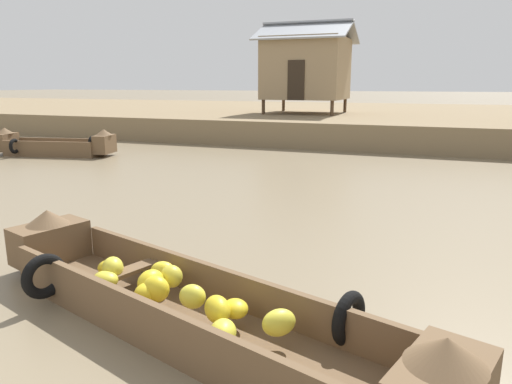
# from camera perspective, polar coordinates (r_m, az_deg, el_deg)

# --- Properties ---
(ground_plane) EXTENTS (300.00, 300.00, 0.00)m
(ground_plane) POSITION_cam_1_polar(r_m,az_deg,el_deg) (10.95, 0.81, -0.08)
(ground_plane) COLOR #7A6B51
(riverbank_strip) EXTENTS (160.00, 20.00, 1.01)m
(riverbank_strip) POSITION_cam_1_polar(r_m,az_deg,el_deg) (27.73, 13.48, 8.54)
(riverbank_strip) COLOR #7F6B4C
(riverbank_strip) RESTS_ON ground
(banana_boat) EXTENTS (5.76, 2.62, 0.82)m
(banana_boat) POSITION_cam_1_polar(r_m,az_deg,el_deg) (5.04, -9.08, -12.93)
(banana_boat) COLOR brown
(banana_boat) RESTS_ON ground
(cargo_boat_upstream) EXTENTS (4.33, 2.20, 0.94)m
(cargo_boat_upstream) POSITION_cam_1_polar(r_m,az_deg,el_deg) (18.11, -23.11, 5.15)
(cargo_boat_upstream) COLOR brown
(cargo_boat_upstream) RESTS_ON ground
(stilt_house_left) EXTENTS (4.44, 4.06, 4.39)m
(stilt_house_left) POSITION_cam_1_polar(r_m,az_deg,el_deg) (24.09, 6.11, 14.70)
(stilt_house_left) COLOR #4C3826
(stilt_house_left) RESTS_ON riverbank_strip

